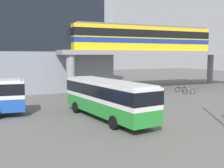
{
  "coord_description": "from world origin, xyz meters",
  "views": [
    {
      "loc": [
        -10.56,
        -19.0,
        5.32
      ],
      "look_at": [
        0.92,
        7.51,
        2.2
      ],
      "focal_mm": 43.34,
      "sensor_mm": 36.0,
      "label": 1
    }
  ],
  "objects_px": {
    "bicycle_black": "(181,89)",
    "bus_main": "(107,95)",
    "bicycle_orange": "(189,91)",
    "station_building": "(1,18)",
    "pedestrian_near_building": "(123,92)",
    "bicycle_silver": "(141,93)",
    "train": "(144,38)"
  },
  "relations": [
    {
      "from": "bicycle_black",
      "to": "bus_main",
      "type": "bearing_deg",
      "value": -145.56
    },
    {
      "from": "bicycle_orange",
      "to": "station_building",
      "type": "bearing_deg",
      "value": 146.63
    },
    {
      "from": "bicycle_black",
      "to": "pedestrian_near_building",
      "type": "xyz_separation_m",
      "value": [
        -10.57,
        -2.49,
        0.5
      ]
    },
    {
      "from": "station_building",
      "to": "bicycle_silver",
      "type": "bearing_deg",
      "value": -41.61
    },
    {
      "from": "station_building",
      "to": "bicycle_orange",
      "type": "distance_m",
      "value": 29.48
    },
    {
      "from": "pedestrian_near_building",
      "to": "bicycle_orange",
      "type": "bearing_deg",
      "value": 1.17
    },
    {
      "from": "train",
      "to": "bicycle_orange",
      "type": "height_order",
      "value": "train"
    },
    {
      "from": "bicycle_orange",
      "to": "bicycle_silver",
      "type": "bearing_deg",
      "value": 172.52
    },
    {
      "from": "train",
      "to": "bus_main",
      "type": "height_order",
      "value": "train"
    },
    {
      "from": "bicycle_silver",
      "to": "pedestrian_near_building",
      "type": "distance_m",
      "value": 3.36
    },
    {
      "from": "bus_main",
      "to": "bicycle_black",
      "type": "height_order",
      "value": "bus_main"
    },
    {
      "from": "train",
      "to": "bus_main",
      "type": "distance_m",
      "value": 21.42
    },
    {
      "from": "bus_main",
      "to": "train",
      "type": "bearing_deg",
      "value": 51.53
    },
    {
      "from": "train",
      "to": "pedestrian_near_building",
      "type": "relative_size",
      "value": 12.71
    },
    {
      "from": "station_building",
      "to": "bicycle_orange",
      "type": "xyz_separation_m",
      "value": [
        23.0,
        -15.15,
        -10.5
      ]
    },
    {
      "from": "pedestrian_near_building",
      "to": "bicycle_silver",
      "type": "bearing_deg",
      "value": 19.72
    },
    {
      "from": "train",
      "to": "pedestrian_near_building",
      "type": "distance_m",
      "value": 12.56
    },
    {
      "from": "station_building",
      "to": "bicycle_orange",
      "type": "bearing_deg",
      "value": -33.37
    },
    {
      "from": "bicycle_black",
      "to": "bicycle_silver",
      "type": "bearing_deg",
      "value": -169.55
    },
    {
      "from": "train",
      "to": "bicycle_black",
      "type": "distance_m",
      "value": 9.68
    },
    {
      "from": "bicycle_silver",
      "to": "bicycle_orange",
      "type": "bearing_deg",
      "value": -7.48
    },
    {
      "from": "station_building",
      "to": "bicycle_silver",
      "type": "height_order",
      "value": "station_building"
    },
    {
      "from": "bus_main",
      "to": "pedestrian_near_building",
      "type": "height_order",
      "value": "bus_main"
    },
    {
      "from": "station_building",
      "to": "bicycle_silver",
      "type": "distance_m",
      "value": 23.87
    },
    {
      "from": "bicycle_orange",
      "to": "bicycle_black",
      "type": "height_order",
      "value": "same"
    },
    {
      "from": "bus_main",
      "to": "pedestrian_near_building",
      "type": "xyz_separation_m",
      "value": [
        5.63,
        8.62,
        -1.13
      ]
    },
    {
      "from": "station_building",
      "to": "bus_main",
      "type": "bearing_deg",
      "value": -73.13
    },
    {
      "from": "station_building",
      "to": "train",
      "type": "distance_m",
      "value": 21.76
    },
    {
      "from": "train",
      "to": "bicycle_silver",
      "type": "bearing_deg",
      "value": -122.39
    },
    {
      "from": "station_building",
      "to": "bicycle_silver",
      "type": "xyz_separation_m",
      "value": [
        16.03,
        -14.24,
        -10.5
      ]
    },
    {
      "from": "bicycle_silver",
      "to": "bicycle_black",
      "type": "distance_m",
      "value": 7.57
    },
    {
      "from": "pedestrian_near_building",
      "to": "train",
      "type": "bearing_deg",
      "value": 46.27
    }
  ]
}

